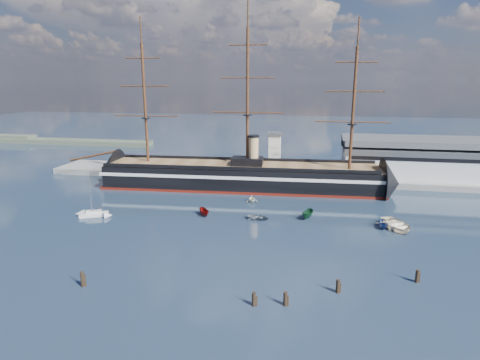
# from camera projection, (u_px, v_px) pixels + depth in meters

# --- Properties ---
(ground) EXTENTS (600.00, 600.00, 0.00)m
(ground) POSITION_uv_depth(u_px,v_px,m) (251.00, 207.00, 111.50)
(ground) COLOR #1B2D3F
(ground) RESTS_ON ground
(quay) EXTENTS (180.00, 18.00, 2.00)m
(quay) POSITION_uv_depth(u_px,v_px,m) (294.00, 179.00, 144.07)
(quay) COLOR slate
(quay) RESTS_ON ground
(warehouse) EXTENTS (63.00, 21.00, 11.60)m
(warehouse) POSITION_uv_depth(u_px,v_px,m) (436.00, 159.00, 137.47)
(warehouse) COLOR #B7BABC
(warehouse) RESTS_ON ground
(quay_tower) EXTENTS (5.00, 5.00, 15.00)m
(quay_tower) POSITION_uv_depth(u_px,v_px,m) (275.00, 153.00, 140.09)
(quay_tower) COLOR silver
(quay_tower) RESTS_ON ground
(shoreline) EXTENTS (120.00, 10.00, 4.00)m
(shoreline) POSITION_uv_depth(u_px,v_px,m) (34.00, 140.00, 226.39)
(shoreline) COLOR #3F4C38
(shoreline) RESTS_ON ground
(warship) EXTENTS (113.27, 20.76, 53.94)m
(warship) POSITION_uv_depth(u_px,v_px,m) (236.00, 176.00, 131.06)
(warship) COLOR black
(warship) RESTS_ON ground
(sailboat) EXTENTS (7.42, 4.95, 11.52)m
(sailboat) POSITION_uv_depth(u_px,v_px,m) (94.00, 214.00, 104.05)
(sailboat) COLOR silver
(sailboat) RESTS_ON ground
(motorboat_a) EXTENTS (5.98, 5.02, 2.32)m
(motorboat_a) POSITION_uv_depth(u_px,v_px,m) (204.00, 216.00, 104.72)
(motorboat_a) COLOR maroon
(motorboat_a) RESTS_ON ground
(motorboat_b) EXTENTS (1.96, 3.75, 1.67)m
(motorboat_b) POSITION_uv_depth(u_px,v_px,m) (258.00, 219.00, 101.87)
(motorboat_b) COLOR #535C68
(motorboat_b) RESTS_ON ground
(motorboat_c) EXTENTS (6.85, 4.20, 2.58)m
(motorboat_c) POSITION_uv_depth(u_px,v_px,m) (307.00, 218.00, 102.74)
(motorboat_c) COLOR #0D351D
(motorboat_c) RESTS_ON ground
(motorboat_d) EXTENTS (6.84, 4.83, 2.30)m
(motorboat_d) POSITION_uv_depth(u_px,v_px,m) (252.00, 202.00, 116.29)
(motorboat_d) COLOR #ECEDCE
(motorboat_d) RESTS_ON ground
(motorboat_e) EXTENTS (3.02, 3.24, 1.48)m
(motorboat_e) POSITION_uv_depth(u_px,v_px,m) (397.00, 229.00, 95.42)
(motorboat_e) COLOR white
(motorboat_e) RESTS_ON ground
(motorboat_f) EXTENTS (5.49, 2.09, 2.18)m
(motorboat_f) POSITION_uv_depth(u_px,v_px,m) (383.00, 228.00, 95.87)
(motorboat_f) COLOR navy
(motorboat_f) RESTS_ON ground
(motorboat_g) EXTENTS (6.90, 4.68, 2.99)m
(motorboat_g) POSITION_uv_depth(u_px,v_px,m) (396.00, 229.00, 95.44)
(motorboat_g) COLOR #FDEECE
(motorboat_g) RESTS_ON ground
(piling_near_left) EXTENTS (0.64, 0.64, 3.46)m
(piling_near_left) POSITION_uv_depth(u_px,v_px,m) (83.00, 286.00, 68.86)
(piling_near_left) COLOR black
(piling_near_left) RESTS_ON ground
(piling_near_mid) EXTENTS (0.64, 0.64, 2.96)m
(piling_near_mid) POSITION_uv_depth(u_px,v_px,m) (254.00, 306.00, 62.94)
(piling_near_mid) COLOR black
(piling_near_mid) RESTS_ON ground
(piling_near_right) EXTENTS (0.64, 0.64, 3.05)m
(piling_near_right) POSITION_uv_depth(u_px,v_px,m) (337.00, 293.00, 66.80)
(piling_near_right) COLOR black
(piling_near_right) RESTS_ON ground
(piling_far_right) EXTENTS (0.64, 0.64, 3.08)m
(piling_far_right) POSITION_uv_depth(u_px,v_px,m) (416.00, 282.00, 70.20)
(piling_far_right) COLOR black
(piling_far_right) RESTS_ON ground
(piling_extra) EXTENTS (0.64, 0.64, 3.03)m
(piling_extra) POSITION_uv_depth(u_px,v_px,m) (285.00, 305.00, 63.00)
(piling_extra) COLOR black
(piling_extra) RESTS_ON ground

